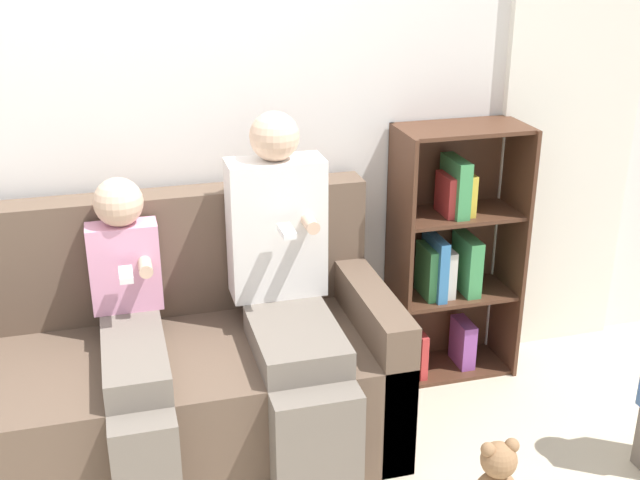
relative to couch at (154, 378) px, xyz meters
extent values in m
cube|color=silver|center=(0.06, 0.44, 0.95)|extent=(10.00, 0.06, 2.55)
cube|color=silver|center=(1.99, 0.39, 0.77)|extent=(0.68, 0.04, 2.18)
cube|color=brown|center=(0.00, -0.12, -0.09)|extent=(1.88, 0.67, 0.47)
cube|color=brown|center=(0.00, 0.29, 0.17)|extent=(1.88, 0.16, 0.99)
cube|color=brown|center=(0.87, -0.12, 0.00)|extent=(0.13, 0.67, 0.64)
cube|color=#70665B|center=(0.53, -0.51, -0.09)|extent=(0.32, 0.12, 0.47)
cube|color=#70665B|center=(0.53, -0.22, 0.20)|extent=(0.32, 0.47, 0.11)
cube|color=white|center=(0.53, 0.11, 0.54)|extent=(0.38, 0.17, 0.57)
sphere|color=beige|center=(0.53, 0.11, 0.92)|extent=(0.19, 0.19, 0.19)
cylinder|color=beige|center=(0.64, -0.03, 0.60)|extent=(0.05, 0.10, 0.05)
cube|color=white|center=(0.53, -0.08, 0.60)|extent=(0.05, 0.12, 0.02)
cube|color=#70665B|center=(-0.07, -0.51, -0.09)|extent=(0.23, 0.12, 0.47)
cube|color=#70665B|center=(-0.07, -0.19, 0.20)|extent=(0.23, 0.52, 0.11)
cube|color=#E599BC|center=(-0.07, 0.13, 0.44)|extent=(0.27, 0.12, 0.35)
sphere|color=beige|center=(-0.07, 0.13, 0.70)|extent=(0.19, 0.19, 0.19)
cylinder|color=beige|center=(0.01, 0.02, 0.47)|extent=(0.05, 0.10, 0.05)
cube|color=white|center=(-0.07, -0.03, 0.47)|extent=(0.05, 0.12, 0.02)
cube|color=#4C2D1E|center=(1.11, 0.24, 0.27)|extent=(0.02, 0.31, 1.19)
cube|color=#4C2D1E|center=(1.66, 0.24, 0.27)|extent=(0.02, 0.31, 1.19)
cube|color=#4C2D1E|center=(1.39, 0.39, 0.27)|extent=(0.57, 0.02, 1.19)
cube|color=#4C2D1E|center=(1.39, 0.24, -0.31)|extent=(0.53, 0.27, 0.02)
cube|color=#4C2D1E|center=(1.39, 0.24, 0.08)|extent=(0.53, 0.27, 0.02)
cube|color=#4C2D1E|center=(1.39, 0.24, 0.47)|extent=(0.53, 0.27, 0.02)
cube|color=#4C2D1E|center=(1.39, 0.24, 0.86)|extent=(0.53, 0.27, 0.02)
cube|color=beige|center=(1.34, 0.24, 0.20)|extent=(0.06, 0.17, 0.22)
cube|color=#934CA3|center=(1.46, 0.24, -0.19)|extent=(0.07, 0.16, 0.22)
cube|color=#C63838|center=(1.32, 0.24, 0.57)|extent=(0.04, 0.16, 0.18)
cube|color=gold|center=(1.40, 0.24, 0.57)|extent=(0.06, 0.17, 0.19)
cube|color=#429956|center=(1.36, 0.24, 0.60)|extent=(0.06, 0.22, 0.25)
cube|color=#429956|center=(1.25, 0.24, 0.21)|extent=(0.04, 0.18, 0.24)
cube|color=teal|center=(1.29, 0.24, 0.23)|extent=(0.04, 0.23, 0.29)
cube|color=#C63838|center=(1.22, 0.24, -0.19)|extent=(0.03, 0.21, 0.22)
cube|color=#429956|center=(1.45, 0.24, 0.22)|extent=(0.07, 0.21, 0.27)
sphere|color=#936B47|center=(1.12, -0.77, -0.06)|extent=(0.13, 0.13, 0.13)
sphere|color=#936B47|center=(1.07, -0.77, 0.00)|extent=(0.05, 0.05, 0.05)
sphere|color=#936B47|center=(1.16, -0.77, 0.00)|extent=(0.05, 0.05, 0.05)
camera|label=1|loc=(-0.09, -2.81, 1.71)|focal=45.00mm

